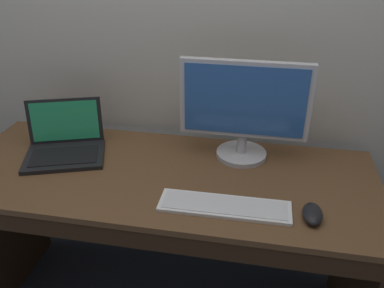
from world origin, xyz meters
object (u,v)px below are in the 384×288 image
object	(u,v)px
laptop_black	(65,145)
external_monitor	(244,109)
wired_keyboard	(224,206)
computer_mouse	(312,214)

from	to	relation	value
laptop_black	external_monitor	bearing A→B (deg)	8.06
external_monitor	wired_keyboard	world-z (taller)	external_monitor
external_monitor	laptop_black	bearing A→B (deg)	-171.94
external_monitor	computer_mouse	bearing A→B (deg)	-53.46
computer_mouse	laptop_black	bearing A→B (deg)	166.42
external_monitor	wired_keyboard	distance (m)	0.41
laptop_black	computer_mouse	xyz separation A→B (m)	(0.99, -0.25, -0.02)
laptop_black	external_monitor	world-z (taller)	external_monitor
laptop_black	computer_mouse	size ratio (longest dim) A/B	3.28
laptop_black	wired_keyboard	xyz separation A→B (m)	(0.70, -0.25, -0.04)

